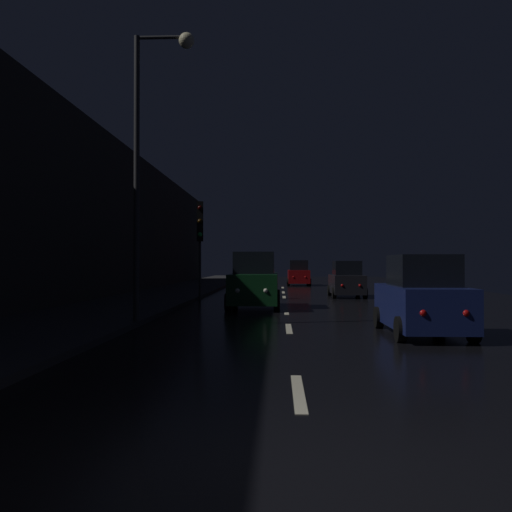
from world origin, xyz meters
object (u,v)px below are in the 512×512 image
(streetlamp_overhead, at_px, (152,135))
(car_parked_right_far, at_px, (347,281))
(traffic_light_far_left, at_px, (200,229))
(car_approaching_headlights, at_px, (254,282))
(car_parked_right_near, at_px, (422,298))
(car_distant_taillights, at_px, (299,274))

(streetlamp_overhead, bearing_deg, car_parked_right_far, 62.34)
(traffic_light_far_left, height_order, car_approaching_headlights, traffic_light_far_left)
(car_approaching_headlights, bearing_deg, car_parked_right_near, 29.45)
(traffic_light_far_left, bearing_deg, streetlamp_overhead, -6.11)
(streetlamp_overhead, xyz_separation_m, car_parked_right_near, (7.06, -1.50, -4.44))
(traffic_light_far_left, bearing_deg, car_approaching_headlights, 24.79)
(traffic_light_far_left, xyz_separation_m, car_distant_taillights, (5.31, 17.11, -2.50))
(car_approaching_headlights, relative_size, car_parked_right_far, 1.17)
(streetlamp_overhead, xyz_separation_m, car_parked_right_far, (7.06, 13.46, -4.48))
(streetlamp_overhead, bearing_deg, traffic_light_far_left, 91.14)
(car_approaching_headlights, relative_size, car_distant_taillights, 1.11)
(car_approaching_headlights, bearing_deg, car_distant_taillights, 173.37)
(car_parked_right_far, bearing_deg, streetlamp_overhead, 152.34)
(car_approaching_headlights, bearing_deg, streetlamp_overhead, -21.88)
(car_distant_taillights, xyz_separation_m, car_parked_right_far, (1.97, -14.55, -0.05))
(car_distant_taillights, bearing_deg, car_parked_right_near, -176.19)
(traffic_light_far_left, bearing_deg, car_parked_right_near, 23.15)
(car_parked_right_near, bearing_deg, car_approaching_headlights, 29.45)
(streetlamp_overhead, distance_m, car_parked_right_far, 15.85)
(car_approaching_headlights, height_order, car_parked_right_far, car_approaching_headlights)
(car_parked_right_near, bearing_deg, streetlamp_overhead, 78.04)
(streetlamp_overhead, bearing_deg, car_distant_taillights, 79.70)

